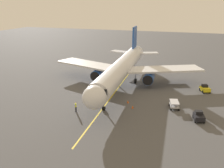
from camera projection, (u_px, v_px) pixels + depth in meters
ground_plane at (133, 83)px, 57.49m from camera, size 220.00×220.00×0.00m
apron_lead_in_line at (113, 95)px, 49.93m from camera, size 2.99×39.92×0.01m
airplane at (122, 68)px, 54.37m from camera, size 34.72×40.35×11.50m
ground_crew_marshaller at (76, 107)px, 42.15m from camera, size 0.40×0.47×1.71m
ground_crew_wing_walker at (102, 72)px, 62.96m from camera, size 0.33×0.44×1.71m
tug_near_nose at (205, 89)px, 51.58m from camera, size 2.26×2.70×1.50m
baggage_cart_portside at (174, 105)px, 43.59m from camera, size 2.06×2.86×1.27m
tug_starboard_side at (199, 116)px, 39.06m from camera, size 1.96×2.56×1.50m
safety_cone_nose_left at (133, 107)px, 43.66m from camera, size 0.32×0.32×0.55m
safety_cone_nose_right at (194, 114)px, 40.83m from camera, size 0.32×0.32×0.55m
safety_cone_wing_port at (128, 102)px, 45.99m from camera, size 0.32×0.32×0.55m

